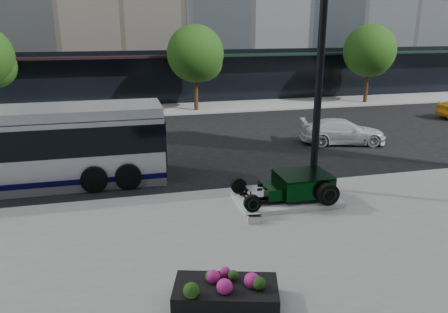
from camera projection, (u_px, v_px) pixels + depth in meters
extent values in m
plane|color=black|center=(230.00, 172.00, 17.88)|extent=(120.00, 120.00, 0.00)
cube|color=gray|center=(180.00, 109.00, 30.86)|extent=(70.00, 4.00, 0.12)
cube|color=black|center=(30.00, 82.00, 30.04)|extent=(22.00, 0.50, 4.00)
cube|color=black|center=(335.00, 73.00, 35.32)|extent=(24.00, 0.50, 4.00)
cube|color=black|center=(26.00, 59.00, 29.01)|extent=(22.00, 1.60, 0.15)
cube|color=black|center=(340.00, 53.00, 34.29)|extent=(24.00, 1.60, 0.15)
cylinder|color=black|center=(196.00, 91.00, 29.76)|extent=(0.28, 0.28, 2.60)
sphere|color=#1A370F|center=(195.00, 54.00, 29.03)|extent=(3.80, 3.80, 3.80)
sphere|color=#1A370F|center=(203.00, 62.00, 29.62)|extent=(2.60, 2.60, 2.60)
cylinder|color=black|center=(366.00, 85.00, 32.75)|extent=(0.28, 0.28, 2.60)
sphere|color=#1A370F|center=(370.00, 51.00, 32.02)|extent=(3.80, 3.80, 3.80)
sphere|color=#1A370F|center=(374.00, 59.00, 32.61)|extent=(2.60, 2.60, 2.60)
cube|color=silver|center=(287.00, 200.00, 14.59)|extent=(3.40, 1.80, 0.15)
cube|color=black|center=(292.00, 200.00, 14.12)|extent=(3.00, 0.08, 0.10)
cube|color=black|center=(282.00, 190.00, 14.96)|extent=(3.00, 0.08, 0.10)
cube|color=black|center=(303.00, 184.00, 14.56)|extent=(1.70, 1.45, 0.62)
cube|color=black|center=(303.00, 174.00, 14.47)|extent=(1.70, 1.45, 0.06)
cube|color=black|center=(271.00, 190.00, 14.34)|extent=(0.55, 1.05, 0.38)
cube|color=silver|center=(255.00, 193.00, 14.23)|extent=(0.55, 0.55, 0.34)
cylinder|color=black|center=(260.00, 185.00, 14.19)|extent=(0.18, 0.18, 0.10)
cylinder|color=black|center=(245.00, 197.00, 14.19)|extent=(0.06, 1.55, 0.06)
cylinder|color=black|center=(328.00, 194.00, 13.91)|extent=(0.72, 0.24, 0.72)
cylinder|color=black|center=(330.00, 196.00, 13.80)|extent=(0.37, 0.02, 0.37)
torus|color=#09351C|center=(330.00, 196.00, 13.79)|extent=(0.44, 0.02, 0.44)
cylinder|color=black|center=(306.00, 177.00, 15.49)|extent=(0.72, 0.24, 0.72)
cylinder|color=black|center=(304.00, 176.00, 15.61)|extent=(0.37, 0.02, 0.37)
torus|color=#09351C|center=(304.00, 175.00, 15.62)|extent=(0.44, 0.02, 0.44)
cylinder|color=black|center=(252.00, 203.00, 13.43)|extent=(0.54, 0.16, 0.54)
cylinder|color=black|center=(253.00, 204.00, 13.35)|extent=(0.28, 0.02, 0.28)
torus|color=#09351C|center=(253.00, 205.00, 13.34)|extent=(0.34, 0.02, 0.34)
cylinder|color=black|center=(239.00, 186.00, 14.88)|extent=(0.54, 0.16, 0.54)
cylinder|color=black|center=(238.00, 185.00, 14.96)|extent=(0.28, 0.02, 0.28)
torus|color=#09351C|center=(238.00, 185.00, 14.97)|extent=(0.34, 0.02, 0.34)
cube|color=silver|center=(254.00, 219.00, 13.10)|extent=(0.44, 0.36, 0.22)
cube|color=black|center=(254.00, 215.00, 13.06)|extent=(0.44, 0.34, 0.15)
cylinder|color=black|center=(320.00, 68.00, 14.62)|extent=(0.26, 0.26, 8.59)
cylinder|color=black|center=(312.00, 185.00, 15.84)|extent=(0.47, 0.47, 0.21)
cube|color=black|center=(226.00, 294.00, 9.26)|extent=(2.42, 1.67, 0.44)
sphere|color=#CB2386|center=(190.00, 285.00, 8.98)|extent=(0.29, 0.29, 0.29)
sphere|color=#1A370F|center=(204.00, 283.00, 9.05)|extent=(0.29, 0.29, 0.29)
sphere|color=#CB2386|center=(219.00, 281.00, 9.12)|extent=(0.29, 0.29, 0.29)
sphere|color=#1A370F|center=(233.00, 279.00, 9.19)|extent=(0.29, 0.29, 0.29)
sphere|color=#CB2386|center=(247.00, 277.00, 9.26)|extent=(0.29, 0.29, 0.29)
sphere|color=#1A370F|center=(261.00, 275.00, 9.33)|extent=(0.29, 0.29, 0.29)
cube|color=#070740|center=(0.00, 177.00, 16.11)|extent=(12.05, 2.60, 0.20)
cube|color=black|center=(162.00, 137.00, 17.16)|extent=(0.06, 2.30, 1.70)
cylinder|color=black|center=(94.00, 179.00, 15.67)|extent=(0.96, 0.28, 0.96)
cylinder|color=black|center=(96.00, 159.00, 18.08)|extent=(0.96, 0.28, 0.96)
cylinder|color=black|center=(128.00, 177.00, 15.94)|extent=(0.96, 0.28, 0.96)
cylinder|color=black|center=(126.00, 157.00, 18.35)|extent=(0.96, 0.28, 0.96)
imported|color=silver|center=(343.00, 132.00, 22.02)|extent=(4.52, 2.70, 1.23)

